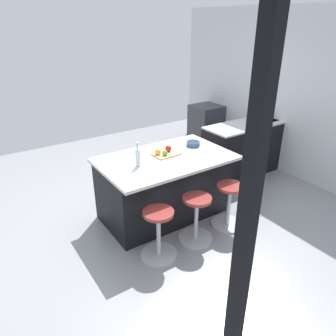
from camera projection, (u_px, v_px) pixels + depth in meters
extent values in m
plane|color=gray|center=(154.00, 213.00, 4.66)|extent=(7.27, 7.27, 0.00)
cube|color=black|center=(235.00, 315.00, 1.31)|extent=(0.05, 0.06, 2.46)
cube|color=silver|center=(291.00, 94.00, 5.48)|extent=(0.12, 5.54, 2.81)
cylinder|color=white|center=(269.00, 53.00, 5.57)|extent=(0.03, 0.28, 0.28)
cube|color=black|center=(258.00, 145.00, 5.92)|extent=(2.26, 0.60, 0.90)
cube|color=silver|center=(261.00, 121.00, 5.73)|extent=(2.26, 0.60, 0.03)
cube|color=#38383D|center=(271.00, 121.00, 5.89)|extent=(0.44, 0.36, 0.12)
cylinder|color=#B7B7BC|center=(266.00, 109.00, 5.92)|extent=(0.02, 0.02, 0.28)
cube|color=#38383D|center=(206.00, 126.00, 7.04)|extent=(0.60, 0.60, 0.90)
cube|color=black|center=(215.00, 131.00, 6.83)|extent=(0.44, 0.01, 0.32)
cube|color=black|center=(164.00, 187.00, 4.48)|extent=(1.72, 0.91, 0.86)
cube|color=silver|center=(166.00, 159.00, 4.26)|extent=(1.78, 1.11, 0.04)
cylinder|color=#B7B7BC|center=(227.00, 224.00, 4.39)|extent=(0.44, 0.44, 0.03)
cylinder|color=#B7B7BC|center=(229.00, 206.00, 4.27)|extent=(0.05, 0.05, 0.56)
cylinder|color=maroon|center=(231.00, 187.00, 4.14)|extent=(0.36, 0.36, 0.04)
cylinder|color=#B7B7BC|center=(195.00, 238.00, 4.11)|extent=(0.44, 0.44, 0.03)
cylinder|color=#B7B7BC|center=(196.00, 219.00, 3.99)|extent=(0.05, 0.05, 0.56)
cylinder|color=maroon|center=(197.00, 199.00, 3.86)|extent=(0.36, 0.36, 0.04)
cylinder|color=#B7B7BC|center=(159.00, 254.00, 3.83)|extent=(0.44, 0.44, 0.03)
cylinder|color=#B7B7BC|center=(159.00, 235.00, 3.71)|extent=(0.05, 0.05, 0.56)
cylinder|color=maroon|center=(158.00, 213.00, 3.58)|extent=(0.36, 0.36, 0.04)
cube|color=tan|center=(167.00, 154.00, 4.33)|extent=(0.36, 0.24, 0.02)
sphere|color=gold|center=(158.00, 151.00, 4.28)|extent=(0.09, 0.09, 0.09)
sphere|color=red|center=(168.00, 148.00, 4.38)|extent=(0.09, 0.09, 0.09)
sphere|color=#609E2D|center=(165.00, 153.00, 4.25)|extent=(0.07, 0.07, 0.07)
cylinder|color=silver|center=(138.00, 158.00, 3.95)|extent=(0.06, 0.06, 0.22)
cylinder|color=silver|center=(137.00, 147.00, 3.89)|extent=(0.03, 0.03, 0.08)
cylinder|color=#B7B7BC|center=(137.00, 143.00, 3.87)|extent=(0.03, 0.03, 0.02)
cylinder|color=#334C6B|center=(193.00, 144.00, 4.62)|extent=(0.20, 0.20, 0.07)
cylinder|color=#192635|center=(193.00, 143.00, 4.61)|extent=(0.16, 0.16, 0.04)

